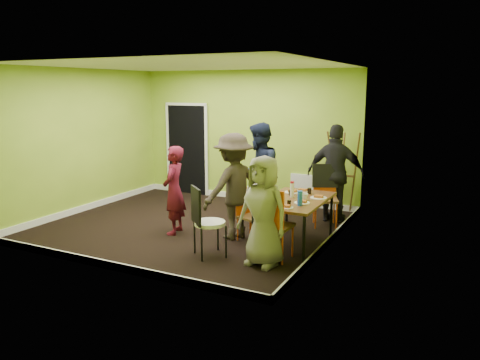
% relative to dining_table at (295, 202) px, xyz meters
% --- Properties ---
extents(ground, '(5.00, 5.00, 0.00)m').
position_rel_dining_table_xyz_m(ground, '(-2.00, 0.18, -0.70)').
color(ground, black).
rests_on(ground, ground).
extents(room_walls, '(5.04, 4.54, 2.82)m').
position_rel_dining_table_xyz_m(room_walls, '(-2.03, 0.23, 0.29)').
color(room_walls, '#7FA32A').
rests_on(room_walls, ground).
extents(dining_table, '(0.90, 1.50, 0.75)m').
position_rel_dining_table_xyz_m(dining_table, '(0.00, 0.00, 0.00)').
color(dining_table, black).
rests_on(dining_table, ground).
extents(chair_left_far, '(0.56, 0.56, 1.07)m').
position_rel_dining_table_xyz_m(chair_left_far, '(-0.87, 0.80, -0.09)').
color(chair_left_far, '#EF5716').
rests_on(chair_left_far, ground).
extents(chair_left_near, '(0.44, 0.44, 0.85)m').
position_rel_dining_table_xyz_m(chair_left_near, '(-0.78, -0.06, -0.22)').
color(chair_left_near, '#EF5716').
rests_on(chair_left_near, ground).
extents(chair_back_end, '(0.60, 0.64, 1.08)m').
position_rel_dining_table_xyz_m(chair_back_end, '(0.06, 1.42, 0.07)').
color(chair_back_end, '#EF5716').
rests_on(chair_back_end, ground).
extents(chair_front_end, '(0.45, 0.46, 1.06)m').
position_rel_dining_table_xyz_m(chair_front_end, '(-0.05, -0.75, -0.10)').
color(chair_front_end, '#EF5716').
rests_on(chair_front_end, ground).
extents(chair_bentwood, '(0.57, 0.57, 1.05)m').
position_rel_dining_table_xyz_m(chair_bentwood, '(-1.00, -1.03, -0.12)').
color(chair_bentwood, black).
rests_on(chair_bentwood, ground).
extents(easel, '(0.65, 0.61, 1.62)m').
position_rel_dining_table_xyz_m(easel, '(0.19, 2.17, 0.10)').
color(easel, brown).
rests_on(easel, ground).
extents(plate_near_left, '(0.26, 0.26, 0.01)m').
position_rel_dining_table_xyz_m(plate_near_left, '(-0.19, 0.40, 0.06)').
color(plate_near_left, white).
rests_on(plate_near_left, dining_table).
extents(plate_near_right, '(0.22, 0.22, 0.01)m').
position_rel_dining_table_xyz_m(plate_near_right, '(-0.23, -0.46, 0.06)').
color(plate_near_right, white).
rests_on(plate_near_right, dining_table).
extents(plate_far_back, '(0.23, 0.23, 0.01)m').
position_rel_dining_table_xyz_m(plate_far_back, '(-0.06, 0.54, 0.06)').
color(plate_far_back, white).
rests_on(plate_far_back, dining_table).
extents(plate_far_front, '(0.22, 0.22, 0.01)m').
position_rel_dining_table_xyz_m(plate_far_front, '(0.07, -0.58, 0.06)').
color(plate_far_front, white).
rests_on(plate_far_front, dining_table).
extents(plate_wall_back, '(0.26, 0.26, 0.01)m').
position_rel_dining_table_xyz_m(plate_wall_back, '(0.31, 0.21, 0.06)').
color(plate_wall_back, white).
rests_on(plate_wall_back, dining_table).
extents(plate_wall_front, '(0.23, 0.23, 0.01)m').
position_rel_dining_table_xyz_m(plate_wall_front, '(0.19, -0.21, 0.06)').
color(plate_wall_front, white).
rests_on(plate_wall_front, dining_table).
extents(thermos, '(0.06, 0.06, 0.22)m').
position_rel_dining_table_xyz_m(thermos, '(-0.08, 0.09, 0.17)').
color(thermos, white).
rests_on(thermos, dining_table).
extents(blue_bottle, '(0.07, 0.07, 0.22)m').
position_rel_dining_table_xyz_m(blue_bottle, '(0.20, -0.36, 0.16)').
color(blue_bottle, blue).
rests_on(blue_bottle, dining_table).
extents(orange_bottle, '(0.04, 0.04, 0.09)m').
position_rel_dining_table_xyz_m(orange_bottle, '(-0.14, 0.21, 0.10)').
color(orange_bottle, '#EF5716').
rests_on(orange_bottle, dining_table).
extents(glass_mid, '(0.07, 0.07, 0.09)m').
position_rel_dining_table_xyz_m(glass_mid, '(-0.15, 0.21, 0.10)').
color(glass_mid, black).
rests_on(glass_mid, dining_table).
extents(glass_back, '(0.07, 0.07, 0.10)m').
position_rel_dining_table_xyz_m(glass_back, '(0.09, 0.43, 0.10)').
color(glass_back, black).
rests_on(glass_back, dining_table).
extents(glass_front, '(0.06, 0.06, 0.10)m').
position_rel_dining_table_xyz_m(glass_front, '(0.09, -0.50, 0.10)').
color(glass_front, black).
rests_on(glass_front, dining_table).
extents(cup_a, '(0.13, 0.13, 0.10)m').
position_rel_dining_table_xyz_m(cup_a, '(-0.20, -0.20, 0.11)').
color(cup_a, white).
rests_on(cup_a, dining_table).
extents(cup_b, '(0.11, 0.11, 0.10)m').
position_rel_dining_table_xyz_m(cup_b, '(0.16, -0.01, 0.11)').
color(cup_b, white).
rests_on(cup_b, dining_table).
extents(person_standing, '(0.48, 0.62, 1.49)m').
position_rel_dining_table_xyz_m(person_standing, '(-2.03, -0.30, 0.05)').
color(person_standing, '#570E1F').
rests_on(person_standing, ground).
extents(person_left_far, '(0.92, 1.05, 1.82)m').
position_rel_dining_table_xyz_m(person_left_far, '(-1.07, 1.02, 0.21)').
color(person_left_far, '#141A32').
rests_on(person_left_far, ground).
extents(person_left_near, '(1.05, 1.28, 1.73)m').
position_rel_dining_table_xyz_m(person_left_near, '(-1.03, -0.07, 0.17)').
color(person_left_near, '#2D261E').
rests_on(person_left_near, ground).
extents(person_back_end, '(1.07, 0.49, 1.79)m').
position_rel_dining_table_xyz_m(person_back_end, '(0.19, 1.62, 0.20)').
color(person_back_end, black).
rests_on(person_back_end, ground).
extents(person_front_end, '(0.82, 0.60, 1.54)m').
position_rel_dining_table_xyz_m(person_front_end, '(-0.12, -0.95, 0.08)').
color(person_front_end, gray).
rests_on(person_front_end, ground).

